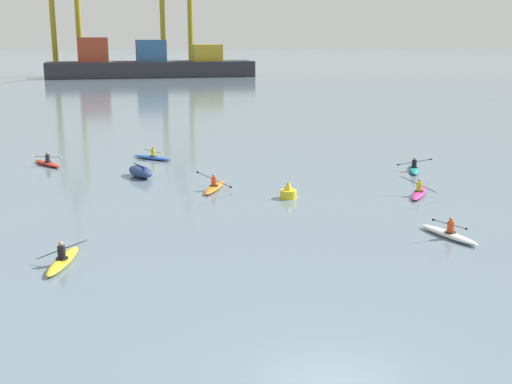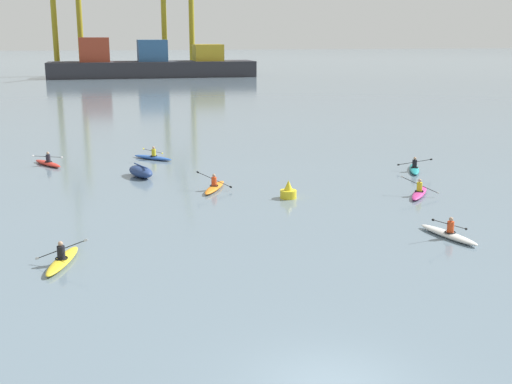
{
  "view_description": "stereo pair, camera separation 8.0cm",
  "coord_description": "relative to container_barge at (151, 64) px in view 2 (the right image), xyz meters",
  "views": [
    {
      "loc": [
        -5.28,
        -13.75,
        8.64
      ],
      "look_at": [
        2.35,
        18.61,
        0.6
      ],
      "focal_mm": 45.47,
      "sensor_mm": 36.0,
      "label": 1
    },
    {
      "loc": [
        -5.2,
        -13.76,
        8.64
      ],
      "look_at": [
        2.35,
        18.61,
        0.6
      ],
      "focal_mm": 45.47,
      "sensor_mm": 36.0,
      "label": 2
    }
  ],
  "objects": [
    {
      "name": "kayak_teal",
      "position": [
        9.45,
        -103.96,
        -2.56
      ],
      "size": [
        2.08,
        3.35,
        0.95
      ],
      "color": "teal",
      "rests_on": "ground"
    },
    {
      "name": "kayak_red",
      "position": [
        -14.09,
        -96.48,
        -2.56
      ],
      "size": [
        2.26,
        3.22,
        0.95
      ],
      "color": "red",
      "rests_on": "ground"
    },
    {
      "name": "kayak_blue",
      "position": [
        -6.93,
        -95.92,
        -2.56
      ],
      "size": [
        2.84,
        2.82,
        1.0
      ],
      "color": "#2856B2",
      "rests_on": "ground"
    },
    {
      "name": "gantry_crane_west_mid",
      "position": [
        7.15,
        9.4,
        13.56
      ],
      "size": [
        7.47,
        20.34,
        31.59
      ],
      "color": "olive",
      "rests_on": "ground"
    },
    {
      "name": "container_barge",
      "position": [
        0.0,
        0.0,
        0.0
      ],
      "size": [
        43.35,
        9.62,
        8.29
      ],
      "color": "#28282D",
      "rests_on": "ground"
    },
    {
      "name": "kayak_magenta",
      "position": [
        6.68,
        -110.14,
        -2.56
      ],
      "size": [
        2.49,
        3.1,
        1.06
      ],
      "color": "#C13384",
      "rests_on": "ground"
    },
    {
      "name": "capsized_dinghy",
      "position": [
        -8.12,
        -101.75,
        -2.38
      ],
      "size": [
        1.92,
        2.82,
        0.76
      ],
      "color": "navy",
      "rests_on": "ground"
    },
    {
      "name": "channel_buoy",
      "position": [
        -0.59,
        -109.08,
        -2.37
      ],
      "size": [
        0.9,
        0.9,
        1.0
      ],
      "color": "yellow",
      "rests_on": "ground"
    },
    {
      "name": "kayak_white",
      "position": [
        4.32,
        -117.52,
        -2.56
      ],
      "size": [
        2.13,
        3.44,
        1.03
      ],
      "color": "silver",
      "rests_on": "ground"
    },
    {
      "name": "kayak_orange",
      "position": [
        -4.19,
        -106.21,
        -2.56
      ],
      "size": [
        2.01,
        3.33,
        1.08
      ],
      "color": "orange",
      "rests_on": "ground"
    },
    {
      "name": "kayak_yellow",
      "position": [
        -12.02,
        -117.2,
        -2.56
      ],
      "size": [
        2.1,
        3.44,
        1.08
      ],
      "color": "yellow",
      "rests_on": "ground"
    }
  ]
}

